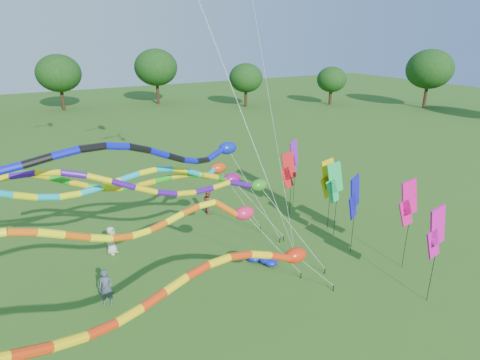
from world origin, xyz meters
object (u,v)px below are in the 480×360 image
tube_kite_red (196,285)px  person_c (208,202)px  tube_kite_orange (156,222)px  person_a (112,240)px  person_b (106,288)px  blue_nylon_heap (263,260)px

tube_kite_red → person_c: 13.92m
tube_kite_orange → person_a: 8.43m
tube_kite_red → tube_kite_orange: size_ratio=1.09×
tube_kite_orange → person_c: size_ratio=8.53×
tube_kite_orange → person_c: tube_kite_orange is taller
tube_kite_red → person_c: tube_kite_red is taller
person_b → blue_nylon_heap: bearing=19.0°
person_a → person_b: 4.51m
tube_kite_red → person_a: 10.46m
tube_kite_red → blue_nylon_heap: 8.61m
tube_kite_orange → person_b: bearing=114.3°
tube_kite_red → person_a: bearing=82.0°
blue_nylon_heap → person_b: (-7.77, 0.44, 0.68)m
tube_kite_orange → person_a: size_ratio=8.52×
tube_kite_red → person_b: size_ratio=8.40×
blue_nylon_heap → person_a: 8.17m
blue_nylon_heap → tube_kite_orange: bearing=-157.8°
tube_kite_red → blue_nylon_heap: bearing=29.4°
person_a → tube_kite_red: bearing=-123.1°
person_c → tube_kite_red: bearing=156.4°
person_b → person_c: bearing=61.9°
tube_kite_orange → person_b: size_ratio=7.69×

